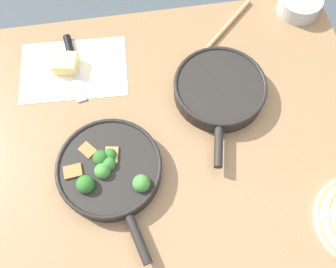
{
  "coord_description": "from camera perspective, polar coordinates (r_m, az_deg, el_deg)",
  "views": [
    {
      "loc": [
        -0.07,
        -0.44,
        1.74
      ],
      "look_at": [
        0.0,
        0.0,
        0.79
      ],
      "focal_mm": 40.0,
      "sensor_mm": 36.0,
      "label": 1
    }
  ],
  "objects": [
    {
      "name": "ground_plane",
      "position": [
        1.79,
        -0.0,
        -10.8
      ],
      "size": [
        14.0,
        14.0,
        0.0
      ],
      "primitive_type": "plane",
      "color": "#424C51"
    },
    {
      "name": "dining_table_red",
      "position": [
        1.15,
        -0.0,
        -2.19
      ],
      "size": [
        1.21,
        0.95,
        0.77
      ],
      "color": "olive",
      "rests_on": "ground_plane"
    },
    {
      "name": "skillet_broccoli",
      "position": [
        1.01,
        -8.96,
        -5.37
      ],
      "size": [
        0.28,
        0.4,
        0.08
      ],
      "rotation": [
        0.0,
        0.0,
        4.98
      ],
      "color": "black",
      "rests_on": "dining_table_red"
    },
    {
      "name": "skillet_eggs",
      "position": [
        1.12,
        7.85,
        6.78
      ],
      "size": [
        0.27,
        0.39,
        0.06
      ],
      "rotation": [
        0.0,
        0.0,
        4.48
      ],
      "color": "black",
      "rests_on": "dining_table_red"
    },
    {
      "name": "wooden_spoon",
      "position": [
        1.23,
        6.02,
        12.92
      ],
      "size": [
        0.32,
        0.3,
        0.02
      ],
      "rotation": [
        0.0,
        0.0,
        3.91
      ],
      "color": "tan",
      "rests_on": "dining_table_red"
    },
    {
      "name": "parchment_sheet",
      "position": [
        1.22,
        -14.18,
        9.57
      ],
      "size": [
        0.34,
        0.24,
        0.0
      ],
      "color": "silver",
      "rests_on": "dining_table_red"
    },
    {
      "name": "grater_knife",
      "position": [
        1.24,
        -14.43,
        11.13
      ],
      "size": [
        0.06,
        0.25,
        0.02
      ],
      "rotation": [
        0.0,
        0.0,
        4.85
      ],
      "color": "silver",
      "rests_on": "dining_table_red"
    },
    {
      "name": "cheese_block",
      "position": [
        1.21,
        -15.33,
        10.29
      ],
      "size": [
        0.08,
        0.08,
        0.04
      ],
      "color": "#EFD67A",
      "rests_on": "dining_table_red"
    },
    {
      "name": "prep_bowl_steel",
      "position": [
        1.39,
        19.4,
        18.17
      ],
      "size": [
        0.14,
        0.14,
        0.06
      ],
      "color": "#B7B7BC",
      "rests_on": "dining_table_red"
    }
  ]
}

